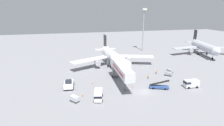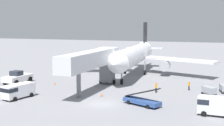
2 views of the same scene
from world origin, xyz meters
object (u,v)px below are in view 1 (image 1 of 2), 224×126
belt_loader_truck (159,86)px  safety_cone_alpha (133,86)px  apron_light_mast (144,21)px  service_van_far_right (98,95)px  airplane_background (204,47)px  pushback_tug (69,84)px  jet_bridge (120,68)px  baggage_cart_rear_right (75,99)px  safety_cone_bravo (92,83)px  safety_cone_charlie (83,95)px  baggage_cart_mid_left (170,71)px  ground_crew_worker_foreground (156,72)px  ground_crew_worker_midground (148,76)px  baggage_cart_mid_center (168,74)px  airplane_at_gate (114,57)px  service_van_near_right (191,83)px

belt_loader_truck → safety_cone_alpha: size_ratio=10.92×
belt_loader_truck → apron_light_mast: bearing=72.0°
service_van_far_right → airplane_background: (62.71, 36.35, 3.22)m
service_van_far_right → airplane_background: 72.55m
pushback_tug → jet_bridge: bearing=-2.8°
baggage_cart_rear_right → safety_cone_bravo: bearing=60.3°
safety_cone_bravo → baggage_cart_rear_right: bearing=-119.7°
apron_light_mast → safety_cone_charlie: bearing=-127.8°
baggage_cart_mid_left → safety_cone_bravo: 30.48m
safety_cone_bravo → safety_cone_charlie: bearing=-115.4°
service_van_far_right → safety_cone_charlie: bearing=144.0°
safety_cone_bravo → jet_bridge: bearing=-13.1°
belt_loader_truck → airplane_background: bearing=37.9°
ground_crew_worker_foreground → belt_loader_truck: bearing=-113.7°
jet_bridge → ground_crew_worker_midground: bearing=9.3°
baggage_cart_mid_center → apron_light_mast: size_ratio=0.11×
baggage_cart_rear_right → safety_cone_bravo: baggage_cart_rear_right is taller
belt_loader_truck → safety_cone_alpha: (-7.34, 3.21, -0.47)m
pushback_tug → service_van_far_right: size_ratio=1.13×
baggage_cart_mid_left → airplane_background: 39.02m
jet_bridge → service_van_far_right: jet_bridge is taller
airplane_background → apron_light_mast: (-26.71, 17.96, 12.25)m
airplane_background → apron_light_mast: apron_light_mast is taller
airplane_at_gate → apron_light_mast: size_ratio=1.52×
airplane_at_gate → pushback_tug: size_ratio=5.78×
apron_light_mast → service_van_near_right: bearing=-97.4°
safety_cone_alpha → service_van_far_right: bearing=-154.6°
baggage_cart_mid_center → ground_crew_worker_foreground: size_ratio=1.55×
baggage_cart_mid_left → safety_cone_alpha: bearing=-153.4°
jet_bridge → pushback_tug: size_ratio=2.99×
service_van_far_right → apron_light_mast: bearing=56.5°
pushback_tug → belt_loader_truck: belt_loader_truck is taller
service_van_near_right → apron_light_mast: apron_light_mast is taller
baggage_cart_mid_left → ground_crew_worker_foreground: ground_crew_worker_foreground is taller
service_van_far_right → safety_cone_alpha: (11.80, 5.60, -1.00)m
service_van_near_right → safety_cone_charlie: bearing=176.4°
belt_loader_truck → ground_crew_worker_midground: size_ratio=3.35×
jet_bridge → baggage_cart_mid_left: 22.63m
belt_loader_truck → baggage_cart_mid_left: belt_loader_truck is taller
baggage_cart_mid_left → ground_crew_worker_midground: bearing=-160.1°
ground_crew_worker_midground → apron_light_mast: 48.98m
safety_cone_charlie → belt_loader_truck: bearing=-1.1°
jet_bridge → apron_light_mast: bearing=59.0°
jet_bridge → baggage_cart_mid_center: (19.07, 2.70, -4.43)m
jet_bridge → ground_crew_worker_midground: jet_bridge is taller
ground_crew_worker_foreground → safety_cone_alpha: ground_crew_worker_foreground is taller
pushback_tug → safety_cone_bravo: pushback_tug is taller
baggage_cart_mid_left → safety_cone_bravo: (-30.27, -3.61, -0.47)m
service_van_far_right → safety_cone_alpha: size_ratio=10.24×
ground_crew_worker_foreground → pushback_tug: bearing=-171.7°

